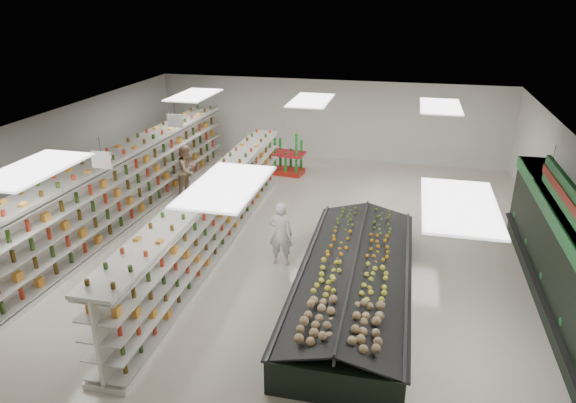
% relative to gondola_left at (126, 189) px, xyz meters
% --- Properties ---
extents(floor, '(16.00, 16.00, 0.00)m').
position_rel_gondola_left_xyz_m(floor, '(4.85, -0.54, -1.00)').
color(floor, beige).
rests_on(floor, ground).
extents(ceiling, '(14.00, 16.00, 0.02)m').
position_rel_gondola_left_xyz_m(ceiling, '(4.85, -0.54, 2.20)').
color(ceiling, white).
rests_on(ceiling, wall_back).
extents(wall_back, '(14.00, 0.02, 3.20)m').
position_rel_gondola_left_xyz_m(wall_back, '(4.85, 7.46, 0.60)').
color(wall_back, silver).
rests_on(wall_back, floor).
extents(wall_left, '(0.02, 16.00, 3.20)m').
position_rel_gondola_left_xyz_m(wall_left, '(-2.15, -0.54, 0.60)').
color(wall_left, silver).
rests_on(wall_left, floor).
extents(wall_right, '(0.02, 16.00, 3.20)m').
position_rel_gondola_left_xyz_m(wall_right, '(11.85, -0.54, 0.60)').
color(wall_right, silver).
rests_on(wall_right, floor).
extents(produce_wall_case, '(0.93, 8.00, 2.20)m').
position_rel_gondola_left_xyz_m(produce_wall_case, '(11.38, -2.04, 0.24)').
color(produce_wall_case, black).
rests_on(produce_wall_case, floor).
extents(aisle_sign_near, '(0.52, 0.06, 0.75)m').
position_rel_gondola_left_xyz_m(aisle_sign_near, '(1.05, -2.54, 1.75)').
color(aisle_sign_near, white).
rests_on(aisle_sign_near, ceiling).
extents(aisle_sign_far, '(0.52, 0.06, 0.75)m').
position_rel_gondola_left_xyz_m(aisle_sign_far, '(1.05, 1.46, 1.75)').
color(aisle_sign_far, white).
rests_on(aisle_sign_far, ceiling).
extents(hortifruti_banner, '(0.12, 3.20, 0.95)m').
position_rel_gondola_left_xyz_m(hortifruti_banner, '(11.09, -2.04, 1.65)').
color(hortifruti_banner, '#1E7233').
rests_on(hortifruti_banner, ceiling).
extents(gondola_left, '(1.35, 12.55, 2.17)m').
position_rel_gondola_left_xyz_m(gondola_left, '(0.00, 0.00, 0.00)').
color(gondola_left, white).
rests_on(gondola_left, floor).
extents(gondola_center, '(0.95, 10.92, 1.89)m').
position_rel_gondola_left_xyz_m(gondola_center, '(3.18, -1.21, -0.13)').
color(gondola_center, white).
rests_on(gondola_center, floor).
extents(produce_island, '(2.51, 6.79, 1.01)m').
position_rel_gondola_left_xyz_m(produce_island, '(7.06, -2.68, -0.54)').
color(produce_island, black).
rests_on(produce_island, floor).
extents(soda_endcap, '(1.26, 0.93, 1.50)m').
position_rel_gondola_left_xyz_m(soda_endcap, '(3.69, 5.19, -0.27)').
color(soda_endcap, '#AF1E14').
rests_on(soda_endcap, floor).
extents(shopper_main, '(0.61, 0.40, 1.67)m').
position_rel_gondola_left_xyz_m(shopper_main, '(5.10, -1.56, -0.16)').
color(shopper_main, silver).
rests_on(shopper_main, floor).
extents(shopper_background, '(0.68, 0.92, 1.71)m').
position_rel_gondola_left_xyz_m(shopper_background, '(0.89, 2.41, -0.14)').
color(shopper_background, '#9C8060').
rests_on(shopper_background, floor).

